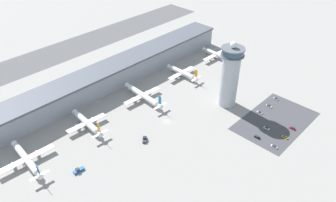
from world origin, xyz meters
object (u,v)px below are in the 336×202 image
Objects in this scene: airplane_gate_alpha at (26,159)px; car_navy_sedan at (260,112)px; airplane_gate_charlie at (143,95)px; car_blue_compact at (267,128)px; car_maroon_suv at (274,147)px; airplane_gate_echo at (216,54)px; car_green_van at (285,137)px; control_tower at (230,76)px; airplane_gate_delta at (182,73)px; service_truck_catering at (79,170)px; car_black_suv at (276,99)px; car_white_wagon at (292,128)px; service_truck_fuel at (145,139)px; car_red_hatchback at (257,137)px; airplane_gate_bravo at (87,123)px; car_grey_coupe at (269,106)px.

car_navy_sedan is at bearing -27.22° from airplane_gate_alpha.
airplane_gate_charlie is 97.25m from car_blue_compact.
airplane_gate_echo is at bearing 54.27° from car_maroon_suv.
car_green_van is (-61.79, -105.66, -3.78)m from airplane_gate_echo.
airplane_gate_charlie is at bearing 129.41° from control_tower.
airplane_gate_delta is at bearing 1.11° from airplane_gate_alpha.
service_truck_catering is 160.86m from car_black_suv.
car_white_wagon is at bearing -64.58° from airplane_gate_charlie.
car_navy_sedan is at bearing -74.07° from control_tower.
airplane_gate_charlie is 48.84m from airplane_gate_delta.
airplane_gate_alpha is at bearing -178.89° from airplane_gate_delta.
car_navy_sedan is (12.81, 13.45, -0.06)m from car_blue_compact.
car_navy_sedan is (12.77, 27.49, -0.03)m from car_green_van.
airplane_gate_charlie reaches higher than airplane_gate_echo.
airplane_gate_delta reaches higher than airplane_gate_echo.
service_truck_fuel is at bearing -163.60° from airplane_gate_echo.
service_truck_catering is (18.56, -27.78, -3.65)m from airplane_gate_alpha.
car_red_hatchback is (-25.52, -92.33, -3.51)m from airplane_gate_delta.
airplane_gate_bravo is 138.26m from car_grey_coupe.
car_blue_compact is at bearing -67.91° from airplane_gate_charlie.
service_truck_catering is 137.20m from car_navy_sedan.
airplane_gate_echo is at bearing 72.91° from car_black_suv.
airplane_gate_delta is at bearing 83.43° from car_green_van.
service_truck_fuel is at bearing 140.74° from car_white_wagon.
airplane_gate_echo is 7.96× the size of car_blue_compact.
airplane_gate_bravo is at bearing 144.70° from car_grey_coupe.
airplane_gate_delta is at bearing 179.59° from airplane_gate_echo.
service_truck_fuel is 1.50× the size of car_black_suv.
car_green_van is at bearing -44.36° from service_truck_fuel.
airplane_gate_bravo is 8.70× the size of car_black_suv.
airplane_gate_charlie is 1.28× the size of airplane_gate_delta.
airplane_gate_charlie is 93.43m from car_red_hatchback.
airplane_gate_charlie is 10.52× the size of car_black_suv.
car_green_van is 1.02× the size of car_blue_compact.
car_navy_sedan is (-49.02, -78.17, -3.81)m from airplane_gate_echo.
car_blue_compact is at bearing -98.17° from control_tower.
service_truck_fuel is (19.02, -39.24, -3.47)m from airplane_gate_bravo.
car_grey_coupe is at bearing -51.52° from airplane_gate_charlie.
car_grey_coupe is at bearing -53.41° from control_tower.
airplane_gate_bravo is 41.99m from service_truck_catering.
car_grey_coupe is at bearing -114.95° from airplane_gate_echo.
car_red_hatchback is at bearing -115.69° from control_tower.
car_navy_sedan is at bearing -25.98° from service_truck_fuel.
car_green_van is 0.95× the size of car_maroon_suv.
airplane_gate_echo is at bearing -0.31° from airplane_gate_bravo.
car_navy_sedan is 0.94× the size of car_white_wagon.
car_maroon_suv is (-26.00, -105.40, -3.55)m from airplane_gate_delta.
airplane_gate_echo is 180.18m from service_truck_catering.
airplane_gate_bravo reaches higher than airplane_gate_alpha.
airplane_gate_alpha is at bearing 151.28° from service_truck_fuel.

